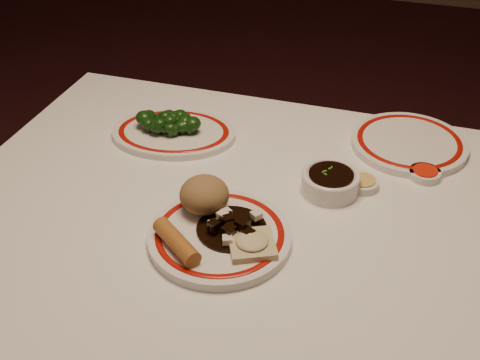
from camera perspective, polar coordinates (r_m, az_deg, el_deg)
name	(u,v)px	position (r m, az deg, el deg)	size (l,w,h in m)	color
dining_table	(254,252)	(1.19, 1.34, -6.80)	(1.20, 0.90, 0.75)	white
main_plate	(220,236)	(1.07, -1.93, -5.34)	(0.28, 0.28, 0.02)	silver
rice_mound	(204,195)	(1.10, -3.40, -1.40)	(0.09, 0.09, 0.07)	olive
spring_roll	(176,242)	(1.03, -6.04, -5.84)	(0.03, 0.03, 0.11)	#A76729
fried_wonton	(252,243)	(1.03, 1.14, -5.97)	(0.10, 0.10, 0.02)	#C6BC8C
stirfry_heap	(232,226)	(1.06, -0.73, -4.40)	(0.13, 0.13, 0.03)	black
broccoli_plate	(174,133)	(1.36, -6.30, 4.44)	(0.31, 0.28, 0.02)	silver
broccoli_pile	(169,122)	(1.35, -6.71, 5.50)	(0.15, 0.09, 0.05)	#23471C
soy_bowl	(330,183)	(1.19, 8.56, -0.25)	(0.11, 0.11, 0.04)	silver
sweet_sour_dish	(425,174)	(1.28, 17.10, 0.57)	(0.06, 0.06, 0.02)	silver
mustard_dish	(362,183)	(1.22, 11.52, -0.32)	(0.06, 0.06, 0.02)	silver
far_plate	(409,143)	(1.37, 15.72, 3.40)	(0.26, 0.26, 0.02)	silver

